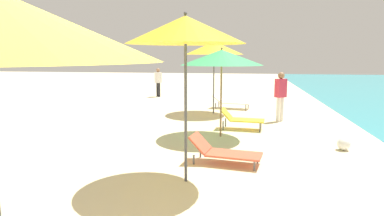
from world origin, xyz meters
The scene contains 9 objects.
umbrella_second centered at (0.02, 3.97, 2.61)m, with size 1.99×1.99×2.90m.
lounger_second_shoreside centered at (0.61, 5.05, 0.26)m, with size 1.51×0.78×0.58m.
umbrella_third centered at (0.35, 7.36, 2.14)m, with size 2.19×2.19×2.41m.
lounger_third_shoreside centered at (0.88, 8.35, 0.33)m, with size 1.33×0.68×0.63m.
umbrella_farthest centered at (-0.23, 11.02, 2.47)m, with size 2.20×2.20×2.77m.
lounger_farthest_shoreside centered at (0.36, 12.28, 0.30)m, with size 1.63×0.88×0.57m.
person_walking_near centered at (2.13, 9.80, 1.01)m, with size 0.42×0.40×1.66m.
person_walking_mid centered at (-3.71, 15.70, 0.92)m, with size 0.42×0.39×1.53m.
beach_ball centered at (3.31, 6.50, 0.15)m, with size 0.30×0.30×0.30m, color white.
Camera 1 is at (1.07, -1.50, 2.19)m, focal length 30.98 mm.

